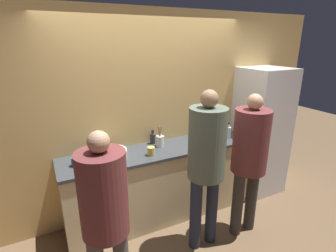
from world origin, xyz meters
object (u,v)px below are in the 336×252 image
(person_left, at_px, (105,210))
(cup_yellow, at_px, (151,151))
(bottle_dark, at_px, (153,138))
(bottle_clear, at_px, (228,132))
(refrigerator, at_px, (260,131))
(person_right, at_px, (250,152))
(cup_blue, at_px, (76,162))
(utensil_crock, at_px, (160,141))
(potted_plant, at_px, (203,127))
(fruit_bowl, at_px, (111,154))
(person_center, at_px, (206,156))

(person_left, xyz_separation_m, cup_yellow, (0.74, 0.83, 0.02))
(person_left, distance_m, bottle_dark, 1.46)
(bottle_clear, xyz_separation_m, cup_yellow, (-1.17, -0.05, -0.04))
(refrigerator, bearing_deg, bottle_clear, -176.42)
(refrigerator, bearing_deg, person_left, -160.18)
(person_right, height_order, cup_blue, person_right)
(utensil_crock, height_order, potted_plant, utensil_crock)
(fruit_bowl, xyz_separation_m, bottle_clear, (1.61, -0.08, 0.04))
(fruit_bowl, bearing_deg, potted_plant, 6.34)
(bottle_dark, xyz_separation_m, cup_blue, (-0.98, -0.22, -0.02))
(bottle_dark, bearing_deg, bottle_clear, -15.02)
(person_left, height_order, potted_plant, person_left)
(refrigerator, xyz_separation_m, potted_plant, (-0.90, 0.19, 0.15))
(person_center, xyz_separation_m, cup_yellow, (-0.39, 0.56, -0.08))
(cup_blue, bearing_deg, potted_plant, 5.75)
(cup_yellow, bearing_deg, utensil_crock, 43.66)
(refrigerator, bearing_deg, person_right, -141.68)
(bottle_dark, distance_m, potted_plant, 0.75)
(person_left, relative_size, person_center, 0.91)
(person_left, height_order, cup_yellow, person_left)
(cup_yellow, bearing_deg, bottle_dark, 63.37)
(person_center, bearing_deg, cup_blue, 151.30)
(person_right, xyz_separation_m, utensil_crock, (-0.74, 0.79, -0.01))
(person_left, bearing_deg, utensil_crock, 47.19)
(person_right, xyz_separation_m, bottle_dark, (-0.78, 0.92, -0.01))
(person_center, relative_size, utensil_crock, 6.79)
(refrigerator, xyz_separation_m, person_left, (-2.55, -0.92, 0.05))
(refrigerator, bearing_deg, fruit_bowl, 179.07)
(person_left, xyz_separation_m, bottle_clear, (1.91, 0.88, 0.06))
(bottle_dark, bearing_deg, refrigerator, -7.92)
(utensil_crock, distance_m, cup_blue, 1.03)
(person_right, bearing_deg, person_center, 176.13)
(refrigerator, xyz_separation_m, cup_yellow, (-1.81, -0.09, 0.07))
(bottle_dark, height_order, cup_blue, bottle_dark)
(potted_plant, bearing_deg, utensil_crock, -173.13)
(cup_yellow, bearing_deg, cup_blue, 172.62)
(cup_yellow, bearing_deg, potted_plant, 17.16)
(refrigerator, relative_size, person_right, 1.10)
(person_right, bearing_deg, bottle_clear, 70.77)
(person_left, height_order, person_right, person_right)
(cup_blue, xyz_separation_m, potted_plant, (1.73, 0.17, 0.08))
(fruit_bowl, xyz_separation_m, potted_plant, (1.35, 0.15, 0.08))
(refrigerator, height_order, potted_plant, refrigerator)
(person_left, height_order, bottle_dark, person_left)
(cup_blue, bearing_deg, person_left, -85.06)
(utensil_crock, relative_size, cup_yellow, 2.60)
(person_center, distance_m, bottle_dark, 0.91)
(potted_plant, bearing_deg, bottle_dark, 176.73)
(person_left, bearing_deg, cup_blue, 94.94)
(fruit_bowl, bearing_deg, utensil_crock, 5.76)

